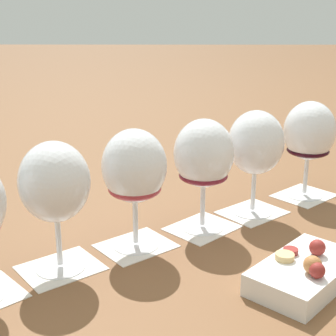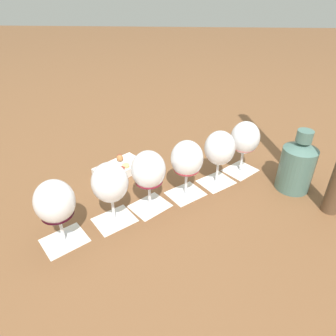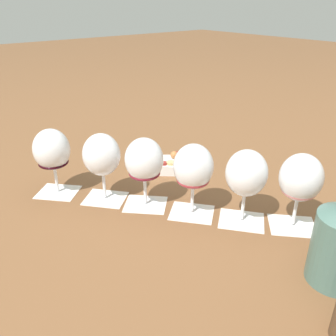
{
  "view_description": "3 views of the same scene",
  "coord_description": "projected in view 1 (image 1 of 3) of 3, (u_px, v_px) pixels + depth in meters",
  "views": [
    {
      "loc": [
        0.0,
        -0.76,
        0.36
      ],
      "look_at": [
        -0.0,
        0.0,
        0.12
      ],
      "focal_mm": 55.0,
      "sensor_mm": 36.0,
      "label": 1
    },
    {
      "loc": [
        -0.04,
        0.74,
        0.58
      ],
      "look_at": [
        -0.0,
        0.0,
        0.12
      ],
      "focal_mm": 32.0,
      "sensor_mm": 36.0,
      "label": 2
    },
    {
      "loc": [
        -0.61,
        0.5,
        0.5
      ],
      "look_at": [
        -0.0,
        0.0,
        0.12
      ],
      "focal_mm": 38.0,
      "sensor_mm": 36.0,
      "label": 3
    }
  ],
  "objects": [
    {
      "name": "snack_dish",
      "position": [
        302.0,
        272.0,
        0.69
      ],
      "size": [
        0.18,
        0.19,
        0.06
      ],
      "color": "white",
      "rests_on": "ground_plane"
    },
    {
      "name": "wine_glass_2",
      "position": [
        131.0,
        171.0,
        0.77
      ],
      "size": [
        0.1,
        0.1,
        0.19
      ],
      "color": "white",
      "rests_on": "tasting_card_2"
    },
    {
      "name": "wine_glass_1",
      "position": [
        51.0,
        187.0,
        0.7
      ],
      "size": [
        0.1,
        0.1,
        0.19
      ],
      "color": "white",
      "rests_on": "tasting_card_1"
    },
    {
      "name": "wine_glass_4",
      "position": [
        253.0,
        147.0,
        0.9
      ],
      "size": [
        0.1,
        0.1,
        0.19
      ],
      "color": "white",
      "rests_on": "tasting_card_4"
    },
    {
      "name": "wine_glass_5",
      "position": [
        307.0,
        134.0,
        0.98
      ],
      "size": [
        0.1,
        0.1,
        0.19
      ],
      "color": "white",
      "rests_on": "tasting_card_5"
    },
    {
      "name": "tasting_card_3",
      "position": [
        199.0,
        227.0,
        0.87
      ],
      "size": [
        0.14,
        0.14,
        0.0
      ],
      "color": "silver",
      "rests_on": "ground_plane"
    },
    {
      "name": "wine_glass_3",
      "position": [
        201.0,
        158.0,
        0.83
      ],
      "size": [
        0.1,
        0.1,
        0.19
      ],
      "color": "white",
      "rests_on": "tasting_card_3"
    },
    {
      "name": "ground_plane",
      "position": [
        168.0,
        237.0,
        0.84
      ],
      "size": [
        8.0,
        8.0,
        0.0
      ],
      "primitive_type": "plane",
      "color": "brown"
    },
    {
      "name": "tasting_card_1",
      "position": [
        57.0,
        268.0,
        0.74
      ],
      "size": [
        0.14,
        0.14,
        0.0
      ],
      "color": "silver",
      "rests_on": "ground_plane"
    },
    {
      "name": "tasting_card_4",
      "position": [
        250.0,
        212.0,
        0.93
      ],
      "size": [
        0.14,
        0.14,
        0.0
      ],
      "color": "silver",
      "rests_on": "ground_plane"
    },
    {
      "name": "tasting_card_2",
      "position": [
        133.0,
        245.0,
        0.8
      ],
      "size": [
        0.14,
        0.14,
        0.0
      ],
      "color": "silver",
      "rests_on": "ground_plane"
    },
    {
      "name": "tasting_card_5",
      "position": [
        302.0,
        195.0,
        1.01
      ],
      "size": [
        0.14,
        0.14,
        0.0
      ],
      "color": "silver",
      "rests_on": "ground_plane"
    }
  ]
}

